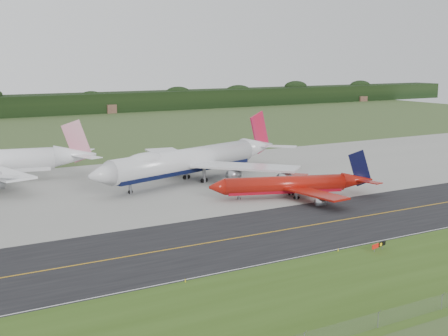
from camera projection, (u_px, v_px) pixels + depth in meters
ground at (278, 224)px, 130.72m from camera, size 600.00×600.00×0.00m
grass_verge at (403, 274)px, 100.96m from camera, size 400.00×30.00×0.01m
taxiway at (289, 229)px, 127.32m from camera, size 400.00×32.00×0.02m
apron at (173, 182)px, 174.08m from camera, size 400.00×78.00×0.01m
taxiway_centreline at (289, 229)px, 127.31m from camera, size 400.00×0.40×0.00m
taxiway_edge_line at (340, 249)px, 114.13m from camera, size 400.00×0.25×0.00m
horizon_treeline at (7, 107)px, 362.51m from camera, size 700.00×25.00×12.00m
jet_ba_747 at (191, 160)px, 174.48m from camera, size 69.64×56.30×17.90m
jet_red_737 at (294, 185)px, 155.51m from camera, size 41.41×32.83×11.49m
taxiway_sign at (379, 245)px, 113.14m from camera, size 4.16×1.17×1.41m
edge_marker_left at (185, 281)px, 97.33m from camera, size 0.16×0.16×0.50m
edge_marker_center at (338, 250)px, 112.66m from camera, size 0.16×0.16×0.50m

